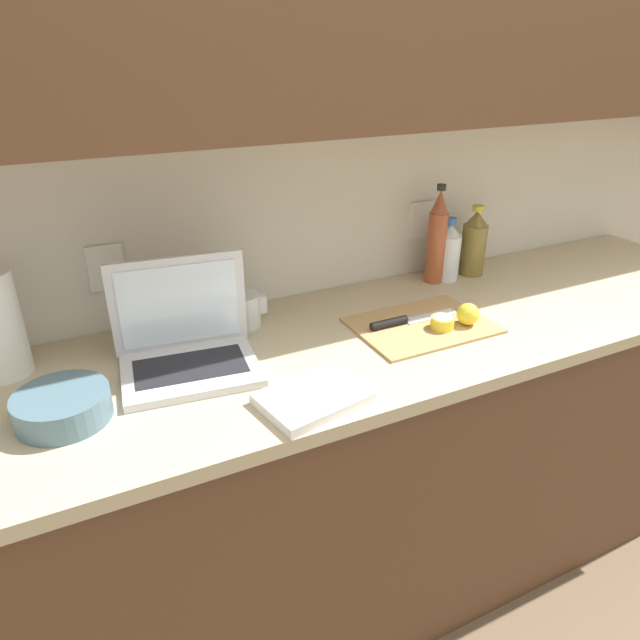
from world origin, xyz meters
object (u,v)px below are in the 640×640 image
at_px(laptop, 186,343).
at_px(bottle_water_clear, 437,238).
at_px(lemon_whole_beside, 468,314).
at_px(lemon_half_cut, 442,323).
at_px(cutting_board, 422,325).
at_px(knife, 400,321).
at_px(bowl_white, 63,406).
at_px(bottle_green_soda, 474,243).
at_px(measuring_cup, 243,310).
at_px(bottle_oil_tall, 448,252).

height_order(laptop, bottle_water_clear, bottle_water_clear).
bearing_deg(lemon_whole_beside, bottle_water_clear, 69.26).
relative_size(lemon_half_cut, lemon_whole_beside, 1.04).
xyz_separation_m(cutting_board, knife, (-0.05, 0.03, 0.01)).
bearing_deg(bottle_water_clear, bowl_white, -166.08).
xyz_separation_m(cutting_board, bowl_white, (-0.91, -0.02, 0.03)).
relative_size(bottle_green_soda, measuring_cup, 1.98).
xyz_separation_m(lemon_whole_beside, bottle_green_soda, (0.27, 0.31, 0.07)).
bearing_deg(measuring_cup, bottle_water_clear, 2.77).
relative_size(laptop, bottle_oil_tall, 1.67).
bearing_deg(bowl_white, bottle_water_clear, 13.92).
relative_size(lemon_half_cut, bottle_oil_tall, 0.31).
distance_m(knife, measuring_cup, 0.43).
xyz_separation_m(lemon_whole_beside, bowl_white, (-1.01, 0.03, -0.01)).
relative_size(laptop, bowl_white, 1.80).
distance_m(lemon_half_cut, bottle_water_clear, 0.38).
height_order(knife, measuring_cup, measuring_cup).
height_order(bottle_oil_tall, bowl_white, bottle_oil_tall).
bearing_deg(cutting_board, lemon_half_cut, -53.39).
bearing_deg(bowl_white, laptop, 20.39).
distance_m(lemon_half_cut, lemon_whole_beside, 0.08).
bearing_deg(knife, lemon_half_cut, -38.66).
distance_m(lemon_half_cut, bowl_white, 0.94).
bearing_deg(bottle_oil_tall, bottle_water_clear, 180.00).
bearing_deg(lemon_whole_beside, lemon_half_cut, 171.81).
height_order(laptop, cutting_board, laptop).
bearing_deg(bottle_green_soda, bowl_white, -167.68).
distance_m(cutting_board, lemon_half_cut, 0.06).
height_order(lemon_whole_beside, bottle_green_soda, bottle_green_soda).
height_order(lemon_whole_beside, bottle_oil_tall, bottle_oil_tall).
distance_m(bottle_water_clear, measuring_cup, 0.67).
bearing_deg(bottle_oil_tall, cutting_board, -137.04).
bearing_deg(lemon_whole_beside, laptop, 169.47).
xyz_separation_m(bottle_oil_tall, bottle_water_clear, (-0.05, 0.00, 0.05)).
relative_size(knife, bottle_green_soda, 1.19).
bearing_deg(cutting_board, measuring_cup, 152.51).
xyz_separation_m(knife, bottle_green_soda, (0.43, 0.23, 0.09)).
relative_size(bottle_green_soda, bowl_white, 1.22).
xyz_separation_m(bottle_green_soda, bowl_white, (-1.29, -0.28, -0.07)).
relative_size(bottle_water_clear, measuring_cup, 2.69).
bearing_deg(bowl_white, cutting_board, 1.57).
xyz_separation_m(lemon_half_cut, bowl_white, (-0.94, 0.02, 0.01)).
relative_size(lemon_half_cut, bottle_water_clear, 0.20).
relative_size(knife, bottle_oil_tall, 1.35).
height_order(bottle_water_clear, measuring_cup, bottle_water_clear).
bearing_deg(bottle_green_soda, knife, -152.12).
relative_size(laptop, knife, 1.24).
height_order(lemon_half_cut, measuring_cup, measuring_cup).
distance_m(bottle_green_soda, bottle_oil_tall, 0.11).
bearing_deg(bottle_green_soda, lemon_half_cut, -139.09).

